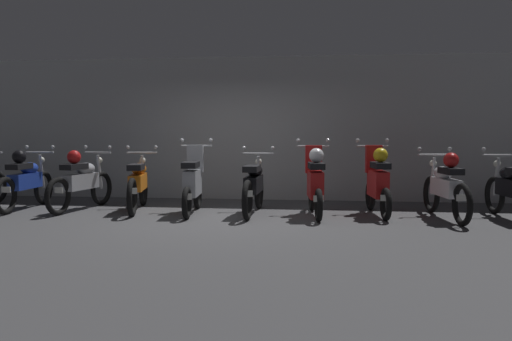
% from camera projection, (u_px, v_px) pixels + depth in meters
% --- Properties ---
extents(ground_plane, '(80.00, 80.00, 0.00)m').
position_uv_depth(ground_plane, '(217.00, 219.00, 8.51)').
color(ground_plane, '#424244').
extents(back_wall, '(17.43, 0.30, 2.94)m').
position_uv_depth(back_wall, '(241.00, 129.00, 11.03)').
color(back_wall, '#9EA0A3').
rests_on(back_wall, ground).
extents(motorbike_slot_1, '(0.59, 1.95, 1.15)m').
position_uv_depth(motorbike_slot_1, '(26.00, 180.00, 9.58)').
color(motorbike_slot_1, black).
rests_on(motorbike_slot_1, ground).
extents(motorbike_slot_2, '(0.59, 1.94, 1.15)m').
position_uv_depth(motorbike_slot_2, '(81.00, 181.00, 9.48)').
color(motorbike_slot_2, black).
rests_on(motorbike_slot_2, ground).
extents(motorbike_slot_3, '(0.62, 1.93, 1.15)m').
position_uv_depth(motorbike_slot_3, '(138.00, 183.00, 9.41)').
color(motorbike_slot_3, black).
rests_on(motorbike_slot_3, ground).
extents(motorbike_slot_4, '(0.59, 1.68, 1.29)m').
position_uv_depth(motorbike_slot_4, '(193.00, 183.00, 9.08)').
color(motorbike_slot_4, black).
rests_on(motorbike_slot_4, ground).
extents(motorbike_slot_5, '(0.59, 1.95, 1.15)m').
position_uv_depth(motorbike_slot_5, '(254.00, 185.00, 9.03)').
color(motorbike_slot_5, black).
rests_on(motorbike_slot_5, ground).
extents(motorbike_slot_6, '(0.59, 1.68, 1.29)m').
position_uv_depth(motorbike_slot_6, '(315.00, 182.00, 8.80)').
color(motorbike_slot_6, black).
rests_on(motorbike_slot_6, ground).
extents(motorbike_slot_7, '(0.59, 1.68, 1.29)m').
position_uv_depth(motorbike_slot_7, '(378.00, 182.00, 8.90)').
color(motorbike_slot_7, black).
rests_on(motorbike_slot_7, ground).
extents(motorbike_slot_8, '(0.58, 1.94, 1.15)m').
position_uv_depth(motorbike_slot_8, '(446.00, 186.00, 8.51)').
color(motorbike_slot_8, black).
rests_on(motorbike_slot_8, ground).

